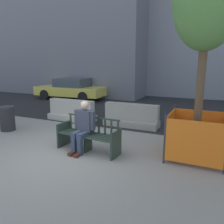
# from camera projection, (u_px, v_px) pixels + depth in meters

# --- Properties ---
(ground_plane) EXTENTS (200.00, 200.00, 0.00)m
(ground_plane) POSITION_uv_depth(u_px,v_px,m) (59.00, 156.00, 5.41)
(ground_plane) COLOR gray
(street_asphalt) EXTENTS (120.00, 12.00, 0.01)m
(street_asphalt) POSITION_uv_depth(u_px,v_px,m) (150.00, 102.00, 13.14)
(street_asphalt) COLOR black
(street_asphalt) RESTS_ON ground
(street_bench) EXTENTS (1.72, 0.65, 0.88)m
(street_bench) POSITION_uv_depth(u_px,v_px,m) (88.00, 136.00, 5.66)
(street_bench) COLOR #28382D
(street_bench) RESTS_ON ground
(seated_person) EXTENTS (0.59, 0.74, 1.31)m
(seated_person) POSITION_uv_depth(u_px,v_px,m) (83.00, 125.00, 5.60)
(seated_person) COLOR #383D4C
(seated_person) RESTS_ON ground
(jersey_barrier_centre) EXTENTS (2.00, 0.69, 0.84)m
(jersey_barrier_centre) POSITION_uv_depth(u_px,v_px,m) (131.00, 117.00, 7.96)
(jersey_barrier_centre) COLOR gray
(jersey_barrier_centre) RESTS_ON ground
(jersey_barrier_left) EXTENTS (2.03, 0.76, 0.84)m
(jersey_barrier_left) POSITION_uv_depth(u_px,v_px,m) (72.00, 112.00, 8.85)
(jersey_barrier_left) COLOR #ADA89E
(jersey_barrier_left) RESTS_ON ground
(street_tree) EXTENTS (1.43, 1.43, 4.61)m
(street_tree) POSITION_uv_depth(u_px,v_px,m) (208.00, 2.00, 4.57)
(street_tree) COLOR brown
(street_tree) RESTS_ON ground
(construction_fence) EXTENTS (1.29, 1.29, 1.16)m
(construction_fence) POSITION_uv_depth(u_px,v_px,m) (196.00, 135.00, 5.18)
(construction_fence) COLOR #2D2D33
(construction_fence) RESTS_ON ground
(car_taxi_near) EXTENTS (4.63, 2.01, 1.37)m
(car_taxi_near) POSITION_uv_depth(u_px,v_px,m) (71.00, 89.00, 14.26)
(car_taxi_near) COLOR #DBC64C
(car_taxi_near) RESTS_ON ground
(trash_bin) EXTENTS (0.51, 0.51, 0.84)m
(trash_bin) POSITION_uv_depth(u_px,v_px,m) (7.00, 118.00, 7.45)
(trash_bin) COLOR #232326
(trash_bin) RESTS_ON ground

